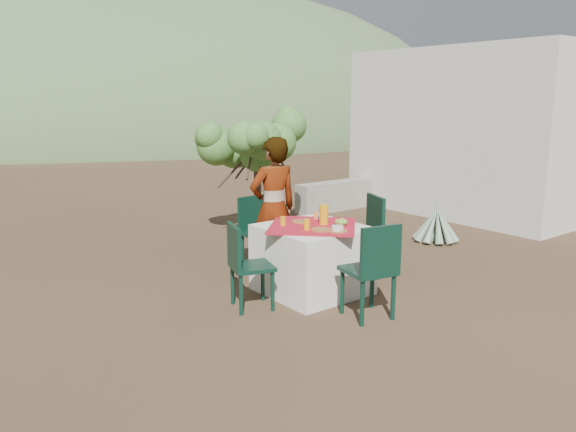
% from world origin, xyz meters
% --- Properties ---
extents(ground, '(160.00, 160.00, 0.00)m').
position_xyz_m(ground, '(0.00, 0.00, 0.00)').
color(ground, '#352818').
rests_on(ground, ground).
extents(table, '(1.30, 1.30, 0.76)m').
position_xyz_m(table, '(-0.20, 0.09, 0.38)').
color(table, white).
rests_on(table, ground).
extents(chair_far, '(0.45, 0.45, 0.91)m').
position_xyz_m(chair_far, '(-0.15, 1.23, 0.51)').
color(chair_far, black).
rests_on(chair_far, ground).
extents(chair_near, '(0.52, 0.52, 0.96)m').
position_xyz_m(chair_near, '(-0.26, -0.89, 0.54)').
color(chair_near, black).
rests_on(chair_near, ground).
extents(chair_left, '(0.51, 0.51, 0.89)m').
position_xyz_m(chair_left, '(-1.08, 0.11, 0.49)').
color(chair_left, black).
rests_on(chair_left, ground).
extents(chair_right, '(0.59, 0.59, 0.99)m').
position_xyz_m(chair_right, '(0.69, 0.14, 0.55)').
color(chair_right, black).
rests_on(chair_right, ground).
extents(person, '(0.66, 0.47, 1.69)m').
position_xyz_m(person, '(-0.22, 0.79, 0.85)').
color(person, '#8C6651').
rests_on(person, ground).
extents(shrub_tree, '(1.48, 1.46, 1.75)m').
position_xyz_m(shrub_tree, '(0.71, 2.44, 1.38)').
color(shrub_tree, '#442E22').
rests_on(shrub_tree, ground).
extents(agave, '(0.69, 0.69, 0.73)m').
position_xyz_m(agave, '(2.73, 0.67, 0.25)').
color(agave, gray).
rests_on(agave, ground).
extents(guesthouse, '(3.20, 4.20, 3.00)m').
position_xyz_m(guesthouse, '(5.60, 1.80, 1.50)').
color(guesthouse, beige).
rests_on(guesthouse, ground).
extents(stone_wall, '(2.60, 0.35, 0.55)m').
position_xyz_m(stone_wall, '(3.60, 3.40, 0.28)').
color(stone_wall, gray).
rests_on(stone_wall, ground).
extents(hill_near_right, '(48.00, 48.00, 20.00)m').
position_xyz_m(hill_near_right, '(12.00, 36.00, 0.00)').
color(hill_near_right, '#405A32').
rests_on(hill_near_right, ground).
extents(hill_far_right, '(36.00, 36.00, 14.00)m').
position_xyz_m(hill_far_right, '(28.00, 46.00, 0.00)').
color(hill_far_right, slate).
rests_on(hill_far_right, ground).
extents(plate_far, '(0.21, 0.21, 0.01)m').
position_xyz_m(plate_far, '(-0.20, 0.30, 0.77)').
color(plate_far, '#915C27').
rests_on(plate_far, table).
extents(plate_near, '(0.22, 0.22, 0.01)m').
position_xyz_m(plate_near, '(-0.28, -0.15, 0.77)').
color(plate_near, '#915C27').
rests_on(plate_near, table).
extents(glass_far, '(0.06, 0.06, 0.10)m').
position_xyz_m(glass_far, '(-0.46, 0.29, 0.81)').
color(glass_far, orange).
rests_on(glass_far, table).
extents(glass_near, '(0.07, 0.07, 0.12)m').
position_xyz_m(glass_near, '(-0.39, -0.04, 0.82)').
color(glass_near, orange).
rests_on(glass_near, table).
extents(juice_pitcher, '(0.10, 0.10, 0.22)m').
position_xyz_m(juice_pitcher, '(-0.07, 0.05, 0.87)').
color(juice_pitcher, orange).
rests_on(juice_pitcher, table).
extents(bowl_plate, '(0.22, 0.22, 0.01)m').
position_xyz_m(bowl_plate, '(-0.18, -0.29, 0.77)').
color(bowl_plate, '#915C27').
rests_on(bowl_plate, table).
extents(white_bowl, '(0.13, 0.13, 0.05)m').
position_xyz_m(white_bowl, '(-0.18, -0.29, 0.80)').
color(white_bowl, silver).
rests_on(white_bowl, bowl_plate).
extents(jar_left, '(0.06, 0.06, 0.10)m').
position_xyz_m(jar_left, '(0.09, 0.20, 0.81)').
color(jar_left, orange).
rests_on(jar_left, table).
extents(jar_right, '(0.05, 0.05, 0.08)m').
position_xyz_m(jar_right, '(0.05, 0.33, 0.80)').
color(jar_right, orange).
rests_on(jar_right, table).
extents(napkin_holder, '(0.07, 0.04, 0.08)m').
position_xyz_m(napkin_holder, '(0.05, 0.25, 0.80)').
color(napkin_holder, silver).
rests_on(napkin_holder, table).
extents(fruit_cluster, '(0.14, 0.13, 0.07)m').
position_xyz_m(fruit_cluster, '(0.06, -0.10, 0.80)').
color(fruit_cluster, '#6E9E39').
rests_on(fruit_cluster, table).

